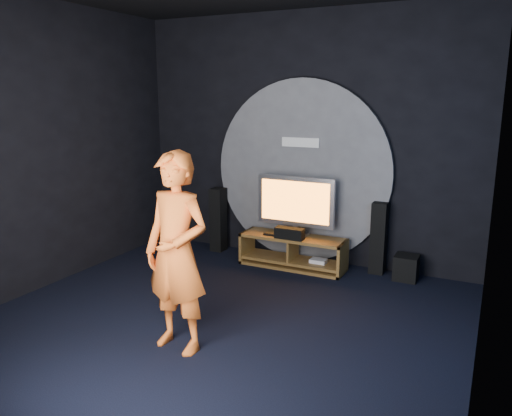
{
  "coord_description": "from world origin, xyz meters",
  "views": [
    {
      "loc": [
        2.52,
        -4.17,
        2.39
      ],
      "look_at": [
        -0.04,
        1.05,
        1.05
      ],
      "focal_mm": 35.0,
      "sensor_mm": 36.0,
      "label": 1
    }
  ],
  "objects_px": {
    "subwoofer": "(406,268)",
    "player": "(177,253)",
    "media_console": "(293,254)",
    "tower_speaker_left": "(218,220)",
    "tower_speaker_right": "(379,238)",
    "tv": "(295,203)"
  },
  "relations": [
    {
      "from": "subwoofer",
      "to": "player",
      "type": "height_order",
      "value": "player"
    },
    {
      "from": "media_console",
      "to": "subwoofer",
      "type": "bearing_deg",
      "value": 7.54
    },
    {
      "from": "tower_speaker_left",
      "to": "subwoofer",
      "type": "xyz_separation_m",
      "value": [
        2.84,
        -0.01,
        -0.33
      ]
    },
    {
      "from": "tower_speaker_right",
      "to": "subwoofer",
      "type": "xyz_separation_m",
      "value": [
        0.4,
        -0.1,
        -0.33
      ]
    },
    {
      "from": "tower_speaker_right",
      "to": "subwoofer",
      "type": "distance_m",
      "value": 0.52
    },
    {
      "from": "media_console",
      "to": "tower_speaker_right",
      "type": "bearing_deg",
      "value": 15.08
    },
    {
      "from": "media_console",
      "to": "tv",
      "type": "height_order",
      "value": "tv"
    },
    {
      "from": "media_console",
      "to": "tower_speaker_right",
      "type": "relative_size",
      "value": 1.51
    },
    {
      "from": "tv",
      "to": "tower_speaker_right",
      "type": "distance_m",
      "value": 1.22
    },
    {
      "from": "tv",
      "to": "tower_speaker_right",
      "type": "bearing_deg",
      "value": 11.74
    },
    {
      "from": "tower_speaker_left",
      "to": "tv",
      "type": "bearing_deg",
      "value": -6.1
    },
    {
      "from": "tower_speaker_right",
      "to": "player",
      "type": "xyz_separation_m",
      "value": [
        -1.24,
        -2.9,
        0.46
      ]
    },
    {
      "from": "subwoofer",
      "to": "tower_speaker_right",
      "type": "bearing_deg",
      "value": 165.86
    },
    {
      "from": "media_console",
      "to": "tv",
      "type": "xyz_separation_m",
      "value": [
        -0.01,
        0.07,
        0.71
      ]
    },
    {
      "from": "tv",
      "to": "tower_speaker_left",
      "type": "distance_m",
      "value": 1.4
    },
    {
      "from": "media_console",
      "to": "subwoofer",
      "type": "relative_size",
      "value": 4.52
    },
    {
      "from": "tv",
      "to": "player",
      "type": "bearing_deg",
      "value": -92.55
    },
    {
      "from": "player",
      "to": "tower_speaker_left",
      "type": "bearing_deg",
      "value": 118.97
    },
    {
      "from": "tower_speaker_left",
      "to": "tower_speaker_right",
      "type": "xyz_separation_m",
      "value": [
        2.45,
        0.09,
        0.0
      ]
    },
    {
      "from": "tower_speaker_left",
      "to": "tower_speaker_right",
      "type": "height_order",
      "value": "same"
    },
    {
      "from": "media_console",
      "to": "tower_speaker_right",
      "type": "xyz_separation_m",
      "value": [
        1.11,
        0.3,
        0.3
      ]
    },
    {
      "from": "subwoofer",
      "to": "player",
      "type": "relative_size",
      "value": 0.17
    }
  ]
}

